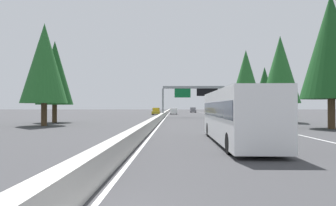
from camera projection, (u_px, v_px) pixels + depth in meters
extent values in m
plane|color=#38383A|center=(165.00, 116.00, 64.80)|extent=(320.00, 320.00, 0.00)
cube|color=#ADAAA3|center=(166.00, 113.00, 84.80)|extent=(180.00, 0.56, 0.90)
cube|color=silver|center=(212.00, 115.00, 74.55)|extent=(160.00, 0.16, 0.01)
cube|color=silver|center=(167.00, 115.00, 74.79)|extent=(160.00, 0.16, 0.01)
cylinder|color=gray|center=(163.00, 103.00, 59.28)|extent=(0.36, 0.36, 5.79)
cylinder|color=gray|center=(224.00, 103.00, 59.02)|extent=(0.36, 0.36, 5.79)
cube|color=gray|center=(194.00, 87.00, 59.19)|extent=(0.50, 12.32, 0.50)
cube|color=#0C602D|center=(183.00, 93.00, 59.07)|extent=(0.12, 3.20, 1.90)
cube|color=black|center=(207.00, 92.00, 58.97)|extent=(0.16, 4.20, 1.50)
cube|color=white|center=(236.00, 115.00, 17.44)|extent=(11.50, 2.50, 2.90)
cube|color=#2D3847|center=(236.00, 109.00, 17.44)|extent=(11.04, 2.55, 0.84)
cylinder|color=black|center=(209.00, 130.00, 21.47)|extent=(1.00, 0.30, 1.00)
cylinder|color=black|center=(239.00, 130.00, 21.42)|extent=(1.00, 0.30, 1.00)
cylinder|color=black|center=(230.00, 143.00, 13.42)|extent=(1.00, 0.30, 1.00)
cylinder|color=black|center=(279.00, 143.00, 13.37)|extent=(1.00, 0.30, 1.00)
cube|color=black|center=(240.00, 122.00, 32.41)|extent=(4.40, 1.80, 0.76)
cube|color=#2D3847|center=(240.00, 116.00, 32.19)|extent=(2.46, 1.51, 0.56)
cylinder|color=black|center=(230.00, 123.00, 33.83)|extent=(0.64, 0.22, 0.64)
cylinder|color=black|center=(244.00, 123.00, 33.79)|extent=(0.64, 0.22, 0.64)
cylinder|color=black|center=(235.00, 124.00, 31.01)|extent=(0.64, 0.22, 0.64)
cylinder|color=black|center=(250.00, 124.00, 30.98)|extent=(0.64, 0.22, 0.64)
cube|color=white|center=(174.00, 111.00, 83.70)|extent=(5.00, 1.95, 1.44)
cube|color=#2D3847|center=(174.00, 110.00, 81.40)|extent=(0.08, 1.48, 0.56)
cylinder|color=black|center=(171.00, 113.00, 85.41)|extent=(0.70, 0.24, 0.70)
cylinder|color=black|center=(177.00, 113.00, 85.37)|extent=(0.70, 0.24, 0.70)
cylinder|color=black|center=(171.00, 113.00, 82.01)|extent=(0.70, 0.24, 0.70)
cylinder|color=black|center=(177.00, 113.00, 81.97)|extent=(0.70, 0.24, 0.70)
cube|color=slate|center=(193.00, 111.00, 108.58)|extent=(5.60, 2.00, 0.70)
cube|color=slate|center=(193.00, 109.00, 109.60)|extent=(2.24, 1.84, 0.90)
cube|color=#2D3847|center=(193.00, 108.00, 109.60)|extent=(2.02, 1.92, 0.41)
cylinder|color=black|center=(190.00, 111.00, 110.44)|extent=(0.80, 0.28, 0.80)
cylinder|color=black|center=(195.00, 111.00, 110.40)|extent=(0.80, 0.28, 0.80)
cylinder|color=black|center=(191.00, 111.00, 106.75)|extent=(0.80, 0.28, 0.80)
cylinder|color=black|center=(196.00, 111.00, 106.71)|extent=(0.80, 0.28, 0.80)
cube|color=maroon|center=(174.00, 111.00, 109.18)|extent=(4.40, 1.80, 0.76)
cube|color=#2D3847|center=(174.00, 109.00, 108.96)|extent=(2.46, 1.51, 0.56)
cylinder|color=black|center=(172.00, 111.00, 110.60)|extent=(0.64, 0.22, 0.64)
cylinder|color=black|center=(176.00, 111.00, 110.56)|extent=(0.64, 0.22, 0.64)
cylinder|color=black|center=(172.00, 112.00, 107.78)|extent=(0.64, 0.22, 0.64)
cylinder|color=black|center=(176.00, 112.00, 107.75)|extent=(0.64, 0.22, 0.64)
cube|color=#AD931E|center=(156.00, 112.00, 79.19)|extent=(5.60, 2.00, 0.70)
cube|color=#AD931E|center=(156.00, 109.00, 80.21)|extent=(2.24, 1.84, 0.90)
cube|color=#2D3847|center=(156.00, 109.00, 80.21)|extent=(2.02, 1.92, 0.41)
cylinder|color=black|center=(153.00, 113.00, 81.06)|extent=(0.80, 0.28, 0.80)
cylinder|color=black|center=(160.00, 113.00, 81.02)|extent=(0.80, 0.28, 0.80)
cylinder|color=black|center=(152.00, 113.00, 77.36)|extent=(0.80, 0.28, 0.80)
cylinder|color=black|center=(159.00, 113.00, 77.33)|extent=(0.80, 0.28, 0.80)
cylinder|color=#4C3823|center=(332.00, 114.00, 28.86)|extent=(0.68, 0.68, 2.93)
cone|color=#194C1E|center=(331.00, 46.00, 28.94)|extent=(5.86, 5.86, 10.40)
cylinder|color=#4C3823|center=(280.00, 113.00, 40.77)|extent=(0.65, 0.65, 2.64)
cone|color=#236028|center=(280.00, 69.00, 40.84)|extent=(5.27, 5.27, 9.35)
cylinder|color=#4C3823|center=(246.00, 110.00, 59.42)|extent=(0.69, 0.69, 2.99)
cone|color=#236028|center=(246.00, 76.00, 59.50)|extent=(5.99, 5.99, 10.62)
cylinder|color=#4C3823|center=(265.00, 111.00, 68.52)|extent=(0.63, 0.63, 2.50)
cone|color=#194C1E|center=(265.00, 86.00, 68.58)|extent=(5.00, 5.00, 8.87)
cylinder|color=#4C3823|center=(44.00, 114.00, 33.36)|extent=(0.64, 0.64, 2.56)
cone|color=#236028|center=(44.00, 63.00, 33.43)|extent=(5.12, 5.12, 9.08)
cylinder|color=#4C3823|center=(55.00, 114.00, 39.87)|extent=(0.63, 0.63, 2.44)
cone|color=#194C1E|center=(55.00, 73.00, 39.94)|extent=(4.87, 4.87, 8.63)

